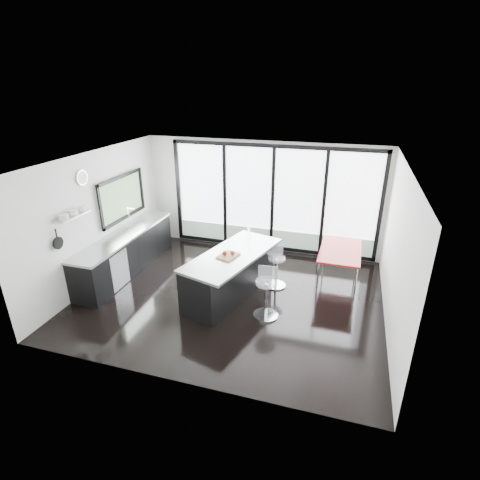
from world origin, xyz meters
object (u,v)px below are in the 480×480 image
(bar_stool_far, at_px, (276,272))
(island, at_px, (230,274))
(bar_stool_near, at_px, (266,299))
(red_table, at_px, (339,266))

(bar_stool_far, bearing_deg, island, -167.55)
(bar_stool_near, bearing_deg, island, 144.14)
(bar_stool_near, distance_m, red_table, 2.10)
(bar_stool_far, xyz_separation_m, red_table, (1.27, 0.55, 0.05))
(red_table, bearing_deg, island, -150.92)
(island, xyz_separation_m, bar_stool_near, (0.89, -0.54, -0.11))
(island, bearing_deg, bar_stool_far, 36.37)
(island, height_order, red_table, island)
(bar_stool_near, height_order, red_table, red_table)
(island, distance_m, bar_stool_far, 1.05)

